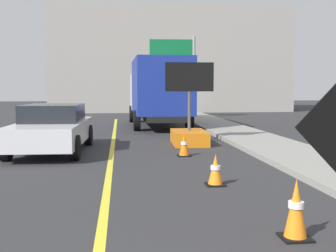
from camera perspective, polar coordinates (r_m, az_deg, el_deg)
The scene contains 9 objects.
lane_center_stripe at distance 7.47m, azimuth -8.43°, elevation -9.23°, with size 0.14×36.00×0.01m, color yellow.
arrow_board_trailer at distance 13.84m, azimuth 2.91°, elevation -0.52°, with size 1.60×1.83×2.70m.
box_truck at distance 20.31m, azimuth -1.32°, elevation 4.89°, with size 2.69×7.50×3.19m.
pickup_car at distance 12.62m, azimuth -15.52°, elevation -0.28°, with size 2.11×4.52×1.38m.
highway_guide_sign at distance 25.62m, azimuth 1.81°, elevation 8.69°, with size 2.79×0.24×5.00m.
far_building_block at distance 34.80m, azimuth 0.23°, elevation 8.84°, with size 18.88×6.26×8.15m, color gray.
traffic_cone_near_sign at distance 5.45m, azimuth 17.09°, elevation -10.82°, with size 0.36×0.36×0.76m.
traffic_cone_mid_lane at distance 8.06m, azimuth 6.51°, elevation -6.01°, with size 0.36×0.36×0.60m.
traffic_cone_far_lane at distance 11.42m, azimuth 2.23°, elevation -2.61°, with size 0.36×0.36×0.63m.
Camera 1 is at (0.26, -1.23, 1.85)m, focal length 44.58 mm.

